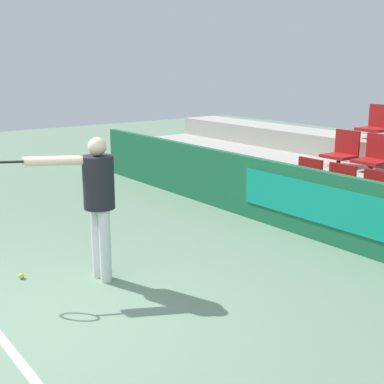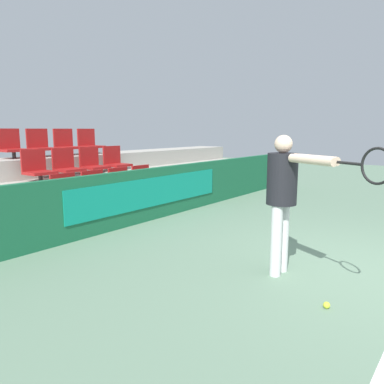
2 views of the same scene
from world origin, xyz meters
TOP-DOWN VIEW (x-y plane):
  - ground_plane at (0.00, 0.00)m, footprint 30.00×30.00m
  - barrier_wall at (0.01, 4.08)m, footprint 12.05×0.14m
  - bleacher_tier_front at (0.00, 4.61)m, footprint 11.65×0.89m
  - bleacher_tier_middle at (0.00, 5.50)m, footprint 11.65×0.89m
  - stadium_chair_0 at (-0.93, 4.73)m, footprint 0.47×0.44m
  - stadium_chair_1 at (-0.31, 4.73)m, footprint 0.47×0.44m
  - stadium_chair_2 at (0.31, 4.73)m, footprint 0.47×0.44m
  - stadium_chair_4 at (-0.93, 5.62)m, footprint 0.47×0.44m
  - stadium_chair_5 at (-0.31, 5.62)m, footprint 0.47×0.44m
  - stadium_chair_8 at (-0.93, 6.51)m, footprint 0.47×0.44m
  - tennis_player at (-0.64, 0.95)m, footprint 0.82×1.41m
  - tennis_ball at (-1.17, 0.25)m, footprint 0.07×0.07m

SIDE VIEW (x-z plane):
  - ground_plane at x=0.00m, z-range 0.00..0.00m
  - tennis_ball at x=-1.17m, z-range 0.00..0.07m
  - bleacher_tier_front at x=0.00m, z-range 0.00..0.38m
  - bleacher_tier_middle at x=0.00m, z-range 0.00..0.76m
  - barrier_wall at x=0.01m, z-range 0.00..0.98m
  - stadium_chair_0 at x=-0.93m, z-range 0.34..0.91m
  - stadium_chair_1 at x=-0.31m, z-range 0.34..0.91m
  - stadium_chair_2 at x=0.31m, z-range 0.34..0.91m
  - stadium_chair_4 at x=-0.93m, z-range 0.72..1.29m
  - stadium_chair_5 at x=-0.31m, z-range 0.72..1.29m
  - tennis_player at x=-0.64m, z-range 0.20..1.84m
  - stadium_chair_8 at x=-0.93m, z-range 1.10..1.67m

